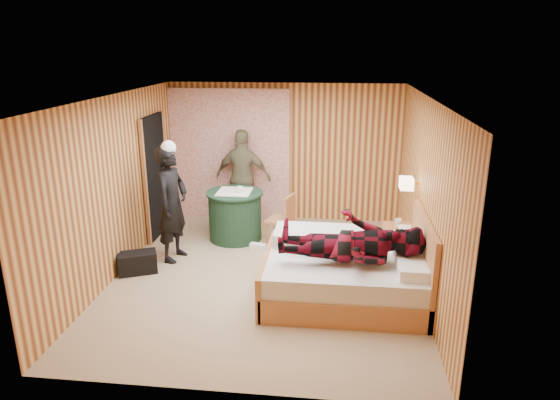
# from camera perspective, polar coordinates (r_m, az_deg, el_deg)

# --- Properties ---
(floor) EXTENTS (4.20, 5.00, 0.01)m
(floor) POSITION_cam_1_polar(r_m,az_deg,el_deg) (7.18, -1.62, -8.63)
(floor) COLOR tan
(floor) RESTS_ON ground
(ceiling) EXTENTS (4.20, 5.00, 0.01)m
(ceiling) POSITION_cam_1_polar(r_m,az_deg,el_deg) (6.48, -1.81, 11.64)
(ceiling) COLOR silver
(ceiling) RESTS_ON wall_back
(wall_back) EXTENTS (4.20, 0.02, 2.50)m
(wall_back) POSITION_cam_1_polar(r_m,az_deg,el_deg) (9.13, 0.52, 5.42)
(wall_back) COLOR #EFB35C
(wall_back) RESTS_ON floor
(wall_left) EXTENTS (0.02, 5.00, 2.50)m
(wall_left) POSITION_cam_1_polar(r_m,az_deg,el_deg) (7.31, -18.23, 1.46)
(wall_left) COLOR #EFB35C
(wall_left) RESTS_ON floor
(wall_right) EXTENTS (0.02, 5.00, 2.50)m
(wall_right) POSITION_cam_1_polar(r_m,az_deg,el_deg) (6.76, 16.20, 0.37)
(wall_right) COLOR #EFB35C
(wall_right) RESTS_ON floor
(curtain) EXTENTS (2.20, 0.08, 2.40)m
(curtain) POSITION_cam_1_polar(r_m,az_deg,el_deg) (9.23, -5.74, 5.14)
(curtain) COLOR white
(curtain) RESTS_ON floor
(doorway) EXTENTS (0.06, 0.90, 2.05)m
(doorway) POSITION_cam_1_polar(r_m,az_deg,el_deg) (8.60, -14.07, 2.59)
(doorway) COLOR black
(doorway) RESTS_ON floor
(wall_lamp) EXTENTS (0.26, 0.24, 0.16)m
(wall_lamp) POSITION_cam_1_polar(r_m,az_deg,el_deg) (7.15, 14.28, 1.86)
(wall_lamp) COLOR gold
(wall_lamp) RESTS_ON wall_right
(bed) EXTENTS (2.06, 1.62, 1.11)m
(bed) POSITION_cam_1_polar(r_m,az_deg,el_deg) (6.57, 7.63, -8.26)
(bed) COLOR tan
(bed) RESTS_ON floor
(nightstand) EXTENTS (0.45, 0.61, 0.59)m
(nightstand) POSITION_cam_1_polar(r_m,az_deg,el_deg) (7.58, 13.27, -5.13)
(nightstand) COLOR tan
(nightstand) RESTS_ON floor
(round_table) EXTENTS (0.94, 0.94, 0.83)m
(round_table) POSITION_cam_1_polar(r_m,az_deg,el_deg) (8.36, -5.15, -1.72)
(round_table) COLOR #1F432B
(round_table) RESTS_ON floor
(chair_far) EXTENTS (0.50, 0.50, 0.93)m
(chair_far) POSITION_cam_1_polar(r_m,az_deg,el_deg) (9.01, -4.35, 0.54)
(chair_far) COLOR tan
(chair_far) RESTS_ON floor
(chair_near) EXTENTS (0.48, 0.48, 0.85)m
(chair_near) POSITION_cam_1_polar(r_m,az_deg,el_deg) (8.05, 0.48, -1.86)
(chair_near) COLOR tan
(chair_near) RESTS_ON floor
(duffel_bag) EXTENTS (0.61, 0.48, 0.30)m
(duffel_bag) POSITION_cam_1_polar(r_m,az_deg,el_deg) (7.49, -15.98, -6.90)
(duffel_bag) COLOR black
(duffel_bag) RESTS_ON floor
(sneaker_left) EXTENTS (0.28, 0.17, 0.11)m
(sneaker_left) POSITION_cam_1_polar(r_m,az_deg,el_deg) (7.97, -2.53, -5.42)
(sneaker_left) COLOR white
(sneaker_left) RESTS_ON floor
(sneaker_right) EXTENTS (0.26, 0.15, 0.11)m
(sneaker_right) POSITION_cam_1_polar(r_m,az_deg,el_deg) (7.67, -0.79, -6.39)
(sneaker_right) COLOR white
(sneaker_right) RESTS_ON floor
(woman_standing) EXTENTS (0.53, 0.71, 1.75)m
(woman_standing) POSITION_cam_1_polar(r_m,az_deg,el_deg) (7.58, -12.23, -0.45)
(woman_standing) COLOR black
(woman_standing) RESTS_ON floor
(man_at_table) EXTENTS (1.05, 0.54, 1.72)m
(man_at_table) POSITION_cam_1_polar(r_m,az_deg,el_deg) (8.97, -4.23, 2.60)
(man_at_table) COLOR #736D4D
(man_at_table) RESTS_ON floor
(man_on_bed) EXTENTS (0.86, 0.67, 1.77)m
(man_on_bed) POSITION_cam_1_polar(r_m,az_deg,el_deg) (6.10, 8.17, -3.56)
(man_on_bed) COLOR #610918
(man_on_bed) RESTS_ON bed
(book_lower) EXTENTS (0.21, 0.25, 0.02)m
(book_lower) POSITION_cam_1_polar(r_m,az_deg,el_deg) (7.43, 13.47, -3.18)
(book_lower) COLOR white
(book_lower) RESTS_ON nightstand
(book_upper) EXTENTS (0.20, 0.25, 0.02)m
(book_upper) POSITION_cam_1_polar(r_m,az_deg,el_deg) (7.42, 13.48, -3.04)
(book_upper) COLOR white
(book_upper) RESTS_ON nightstand
(cup_nightstand) EXTENTS (0.10, 0.10, 0.09)m
(cup_nightstand) POSITION_cam_1_polar(r_m,az_deg,el_deg) (7.58, 13.34, -2.45)
(cup_nightstand) COLOR white
(cup_nightstand) RESTS_ON nightstand
(cup_table) EXTENTS (0.14, 0.14, 0.10)m
(cup_table) POSITION_cam_1_polar(r_m,az_deg,el_deg) (8.15, -4.62, 1.21)
(cup_table) COLOR white
(cup_table) RESTS_ON round_table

